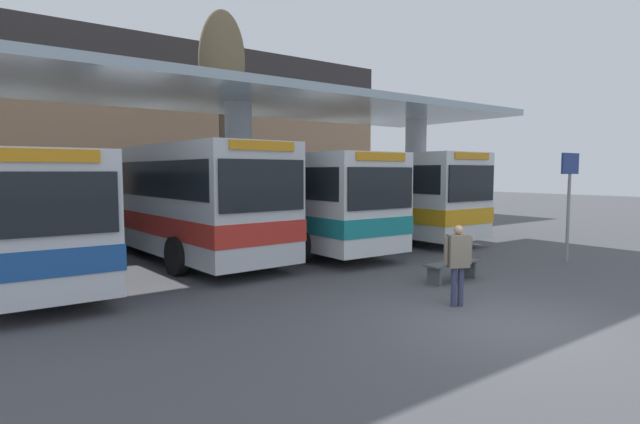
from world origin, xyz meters
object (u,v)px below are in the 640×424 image
Objects in this scene: waiting_bench_near_pillar at (452,267)px; poplar_tree_behind_right at (222,65)px; info_sign_platform at (569,185)px; transit_bus_far_right_bay at (362,191)px; pedestrian_waiting at (458,257)px; transit_bus_right_bay at (278,196)px; transit_bus_left_bay at (21,208)px; transit_bus_center_bay at (170,195)px.

poplar_tree_behind_right is at bearing 83.05° from waiting_bench_near_pillar.
info_sign_platform reaches higher than waiting_bench_near_pillar.
transit_bus_far_right_bay is 10.70m from poplar_tree_behind_right.
pedestrian_waiting is at bearing -101.81° from poplar_tree_behind_right.
pedestrian_waiting is (-6.00, -9.56, -0.85)m from transit_bus_far_right_bay.
info_sign_platform reaches higher than pedestrian_waiting.
transit_bus_right_bay is 7.61m from waiting_bench_near_pillar.
transit_bus_right_bay is 3.42× the size of info_sign_platform.
transit_bus_far_right_bay reaches higher than transit_bus_right_bay.
transit_bus_left_bay reaches higher than waiting_bench_near_pillar.
transit_bus_right_bay is at bearing 168.20° from transit_bus_center_bay.
poplar_tree_behind_right reaches higher than transit_bus_left_bay.
transit_bus_right_bay is at bearing -174.52° from transit_bus_left_bay.
waiting_bench_near_pillar is at bearing -96.95° from poplar_tree_behind_right.
transit_bus_right_bay is 9.28m from info_sign_platform.
poplar_tree_behind_right is at bearing 99.30° from info_sign_platform.
transit_bus_center_bay reaches higher than info_sign_platform.
waiting_bench_near_pillar is at bearing 62.80° from transit_bus_far_right_bay.
transit_bus_right_bay is (3.70, -0.62, -0.09)m from transit_bus_center_bay.
transit_bus_left_bay is 0.96× the size of poplar_tree_behind_right.
transit_bus_left_bay is 3.30× the size of info_sign_platform.
transit_bus_center_bay is 1.03× the size of poplar_tree_behind_right.
transit_bus_center_bay is 9.87m from pedestrian_waiting.
transit_bus_right_bay is at bearing 105.58° from pedestrian_waiting.
poplar_tree_behind_right is (-2.26, 8.36, 6.28)m from transit_bus_far_right_bay.
transit_bus_left_bay is at bearing 150.51° from info_sign_platform.
transit_bus_far_right_bay reaches higher than pedestrian_waiting.
transit_bus_far_right_bay is at bearing -74.91° from poplar_tree_behind_right.
transit_bus_center_bay is at bearing -8.26° from transit_bus_right_bay.
transit_bus_center_bay is 3.75m from transit_bus_right_bay.
info_sign_platform is 6.72m from pedestrian_waiting.
poplar_tree_behind_right is (3.75, 17.92, 7.13)m from pedestrian_waiting.
transit_bus_right_bay is at bearing 122.46° from info_sign_platform.
pedestrian_waiting is (-6.49, -1.15, -1.27)m from info_sign_platform.
waiting_bench_near_pillar is at bearing 175.82° from info_sign_platform.
poplar_tree_behind_right is at bearing 103.40° from pedestrian_waiting.
pedestrian_waiting reaches higher than waiting_bench_near_pillar.
info_sign_platform is at bearing 123.73° from transit_bus_right_bay.
transit_bus_right_bay is at bearing -103.96° from poplar_tree_behind_right.
info_sign_platform is (4.97, -7.82, 0.46)m from transit_bus_right_bay.
poplar_tree_behind_right is at bearing -74.27° from transit_bus_far_right_bay.
transit_bus_far_right_bay reaches higher than transit_bus_left_bay.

